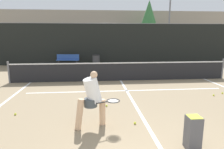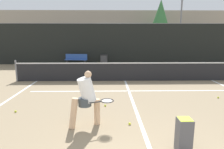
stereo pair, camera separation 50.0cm
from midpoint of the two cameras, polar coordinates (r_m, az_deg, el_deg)
name	(u,v)px [view 1 (the left image)]	position (r m, az deg, el deg)	size (l,w,h in m)	color
court_service_line	(127,91)	(8.47, 2.52, -4.64)	(8.25, 0.10, 0.01)	white
court_center_mark	(134,103)	(6.99, 4.25, -8.18)	(0.10, 6.92, 0.01)	white
net	(121,71)	(10.19, 1.12, 1.05)	(11.09, 0.09, 1.07)	slate
fence_back	(111,44)	(15.95, -1.24, 8.70)	(24.00, 0.06, 3.19)	black
player_practicing	(92,98)	(5.10, -8.49, -6.59)	(1.22, 0.50, 1.46)	#DBAD84
tennis_ball_scattered_0	(107,106)	(6.67, -3.72, -8.88)	(0.07, 0.07, 0.07)	#D1E033
tennis_ball_scattered_1	(214,95)	(8.59, 25.57, -5.35)	(0.07, 0.07, 0.07)	#D1E033
tennis_ball_scattered_2	(15,114)	(6.75, -27.88, -9.99)	(0.07, 0.07, 0.07)	#D1E033
tennis_ball_scattered_3	(222,93)	(9.05, 27.63, -4.71)	(0.07, 0.07, 0.07)	#D1E033
tennis_ball_scattered_4	(135,123)	(5.46, 3.90, -13.68)	(0.07, 0.07, 0.07)	#D1E033
ball_hopper	(193,132)	(4.50, 19.14, -15.25)	(0.28, 0.28, 0.71)	#4C4C51
courtside_bench	(68,60)	(15.50, -13.44, 4.17)	(1.72, 0.57, 0.86)	#2D519E
trash_bin	(96,60)	(15.13, -5.51, 4.07)	(0.57, 0.57, 0.84)	#3F3F42
parked_car	(83,53)	(19.02, -9.07, 5.95)	(1.67, 4.04, 1.37)	navy
floodlight_mast	(170,8)	(22.66, 15.60, 17.82)	(1.10, 0.24, 7.81)	slate
tree_west	(149,16)	(26.36, 9.96, 16.13)	(2.44, 2.44, 6.51)	brown
building_far	(103,31)	(29.05, -3.10, 12.22)	(36.00, 2.40, 5.51)	gray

